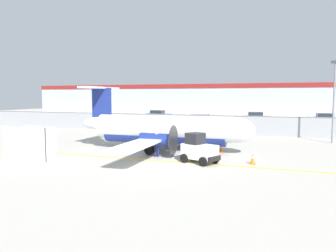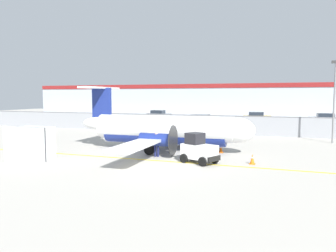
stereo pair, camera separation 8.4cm
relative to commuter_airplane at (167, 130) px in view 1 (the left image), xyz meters
The scene contains 15 objects.
ground_plane 4.43m from the commuter_airplane, 75.16° to the right, with size 140.00×140.00×0.01m.
perimeter_fence 12.06m from the commuter_airplane, 84.97° to the left, with size 98.00×0.10×2.10m.
parking_lot_strip 23.58m from the commuter_airplane, 87.42° to the left, with size 98.00×17.00×0.12m.
background_building 42.04m from the commuter_airplane, 88.56° to the left, with size 91.00×8.10×6.50m.
commuter_airplane is the anchor object (origin of this frame).
baggage_tug 5.22m from the commuter_airplane, 47.02° to the right, with size 2.58×2.11×1.88m.
ground_crew_worker 2.79m from the commuter_airplane, 84.69° to the right, with size 0.55×0.41×1.70m.
cargo_container 9.71m from the commuter_airplane, 134.67° to the right, with size 2.44×2.03×2.20m.
traffic_cone_near_left 7.49m from the commuter_airplane, 24.04° to the right, with size 0.36×0.36×0.64m.
traffic_cone_near_right 4.35m from the commuter_airplane, ahead, with size 0.36×0.36×0.64m.
parked_car_0 32.30m from the commuter_airplane, 112.68° to the left, with size 4.32×2.26×1.58m.
parked_car_1 19.83m from the commuter_airplane, 97.11° to the left, with size 4.30×2.22×1.58m.
parked_car_2 29.57m from the commuter_airplane, 81.68° to the left, with size 4.37×2.39×1.58m.
parked_car_3 31.93m from the commuter_airplane, 64.25° to the left, with size 4.34×2.30×1.58m.
apron_light_pole 15.50m from the commuter_airplane, 34.67° to the left, with size 0.70×0.30×7.27m.
Camera 1 is at (7.48, -17.49, 4.20)m, focal length 35.00 mm.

